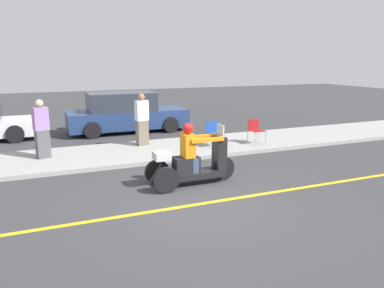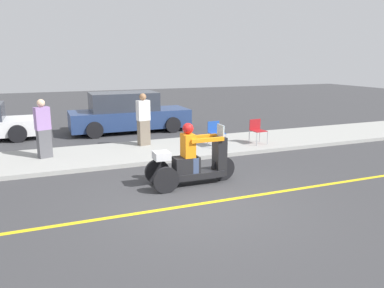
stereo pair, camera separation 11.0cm
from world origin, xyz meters
The scene contains 9 objects.
ground_plane centered at (0.00, 0.00, 0.00)m, with size 60.00×60.00×0.00m, color #38383A.
lane_stripe centered at (0.30, 0.00, 0.00)m, with size 24.00×0.12×0.01m.
sidewalk_strip centered at (0.00, 4.60, 0.06)m, with size 28.00×2.80×0.12m.
motorcycle_trike centered at (0.31, 1.24, 0.54)m, with size 2.20×0.79×1.50m.
spectator_end_of_line centered at (-2.94, 4.77, 0.95)m, with size 0.46×0.36×1.72m.
spectator_with_child centered at (0.18, 5.29, 0.96)m, with size 0.45×0.32×1.73m.
folding_chair_set_back centered at (3.84, 4.10, 0.62)m, with size 0.50×0.50×0.82m.
folding_chair_curbside centered at (2.34, 4.25, 0.62)m, with size 0.51×0.51×0.82m.
parked_car_lot_left centered at (0.35, 8.47, 0.76)m, with size 4.83×1.98×1.63m.
Camera 2 is at (-2.90, -6.73, 2.95)m, focal length 35.00 mm.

